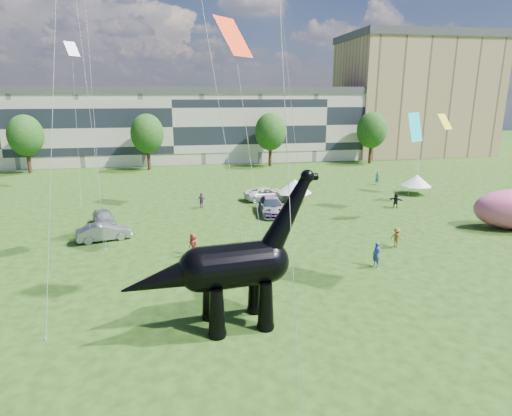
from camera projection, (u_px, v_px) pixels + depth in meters
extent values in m
plane|color=#16330C|center=(330.00, 346.00, 20.92)|extent=(220.00, 220.00, 0.00)
cube|color=beige|center=(173.00, 128.00, 77.01)|extent=(78.00, 11.00, 12.00)
cube|color=tan|center=(413.00, 98.00, 86.56)|extent=(28.00, 18.00, 22.00)
cylinder|color=#382314|center=(29.00, 163.00, 65.93)|extent=(0.56, 0.56, 3.20)
ellipsoid|color=#14380F|center=(25.00, 132.00, 64.71)|extent=(5.20, 5.20, 6.24)
cylinder|color=#382314|center=(149.00, 160.00, 68.93)|extent=(0.56, 0.56, 3.20)
ellipsoid|color=#14380F|center=(147.00, 130.00, 67.70)|extent=(5.20, 5.20, 6.24)
cylinder|color=#382314|center=(270.00, 157.00, 72.25)|extent=(0.56, 0.56, 3.20)
ellipsoid|color=#14380F|center=(270.00, 129.00, 71.03)|extent=(5.20, 5.20, 6.24)
cylinder|color=#382314|center=(370.00, 154.00, 75.25)|extent=(0.56, 0.56, 3.20)
ellipsoid|color=#14380F|center=(372.00, 127.00, 74.03)|extent=(5.20, 5.20, 6.24)
cone|color=black|center=(217.00, 313.00, 21.44)|extent=(0.99, 0.99, 2.58)
sphere|color=black|center=(217.00, 333.00, 21.74)|extent=(0.95, 0.95, 0.95)
cone|color=black|center=(210.00, 297.00, 23.19)|extent=(0.99, 0.99, 2.58)
sphere|color=black|center=(210.00, 316.00, 23.48)|extent=(0.95, 0.95, 0.95)
cone|color=black|center=(266.00, 306.00, 22.16)|extent=(0.99, 0.99, 2.58)
sphere|color=black|center=(266.00, 326.00, 22.46)|extent=(0.95, 0.95, 0.95)
cone|color=black|center=(255.00, 291.00, 23.91)|extent=(0.99, 0.99, 2.58)
sphere|color=black|center=(255.00, 309.00, 24.21)|extent=(0.95, 0.95, 0.95)
cylinder|color=black|center=(235.00, 265.00, 22.12)|extent=(3.87, 2.74, 2.32)
sphere|color=black|center=(200.00, 269.00, 21.61)|extent=(2.32, 2.32, 2.32)
sphere|color=black|center=(268.00, 262.00, 22.62)|extent=(2.24, 2.24, 2.24)
cone|color=black|center=(288.00, 215.00, 22.27)|extent=(3.37, 1.67, 4.56)
sphere|color=black|center=(307.00, 176.00, 22.06)|extent=(0.72, 0.72, 0.72)
cylinder|color=black|center=(312.00, 177.00, 22.14)|extent=(0.64, 0.45, 0.38)
cone|color=black|center=(165.00, 279.00, 21.19)|extent=(4.74, 2.35, 2.53)
imported|color=#AFB0B4|center=(104.00, 218.00, 39.64)|extent=(2.98, 4.81, 1.53)
imported|color=gray|center=(104.00, 232.00, 35.84)|extent=(4.64, 2.61, 1.45)
imported|color=white|center=(267.00, 194.00, 49.49)|extent=(5.67, 3.38, 1.48)
imported|color=#595960|center=(272.00, 206.00, 43.74)|extent=(2.78, 5.91, 1.67)
cube|color=white|center=(294.00, 193.00, 48.34)|extent=(3.77, 3.77, 0.12)
cone|color=white|center=(295.00, 186.00, 48.13)|extent=(4.78, 4.78, 1.50)
cylinder|color=#999999|center=(281.00, 200.00, 47.33)|extent=(0.06, 0.06, 1.10)
cylinder|color=#999999|center=(306.00, 201.00, 46.96)|extent=(0.06, 0.06, 1.10)
cylinder|color=#999999|center=(283.00, 194.00, 50.01)|extent=(0.06, 0.06, 1.10)
cylinder|color=#999999|center=(307.00, 195.00, 49.64)|extent=(0.06, 0.06, 1.10)
cube|color=white|center=(416.00, 186.00, 52.26)|extent=(3.19, 3.19, 0.11)
cone|color=white|center=(417.00, 180.00, 52.07)|extent=(4.04, 4.04, 1.37)
cylinder|color=#999999|center=(409.00, 192.00, 51.17)|extent=(0.05, 0.05, 1.00)
cylinder|color=#999999|center=(430.00, 192.00, 51.14)|extent=(0.05, 0.05, 1.00)
cylinder|color=#999999|center=(402.00, 188.00, 53.64)|extent=(0.05, 0.05, 1.00)
cylinder|color=#999999|center=(422.00, 188.00, 53.61)|extent=(0.05, 0.05, 1.00)
imported|color=teal|center=(377.00, 178.00, 57.76)|extent=(0.76, 0.82, 1.88)
imported|color=#683373|center=(202.00, 200.00, 45.94)|extent=(1.03, 0.89, 1.66)
imported|color=brown|center=(397.00, 237.00, 34.24)|extent=(1.09, 1.18, 1.60)
imported|color=maroon|center=(194.00, 245.00, 32.34)|extent=(0.98, 1.05, 1.80)
imported|color=black|center=(396.00, 200.00, 46.00)|extent=(1.42, 1.41, 1.64)
imported|color=#283C94|center=(376.00, 255.00, 30.26)|extent=(0.61, 0.76, 1.82)
plane|color=yellow|center=(445.00, 122.00, 48.69)|extent=(2.36, 1.97, 1.68)
plane|color=white|center=(72.00, 49.00, 46.84)|extent=(1.99, 1.92, 1.58)
plane|color=#0DB2C4|center=(415.00, 127.00, 41.54)|extent=(2.77, 2.06, 2.74)
plane|color=red|center=(233.00, 37.00, 25.37)|extent=(3.02, 3.05, 2.33)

